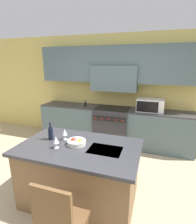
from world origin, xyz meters
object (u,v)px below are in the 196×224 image
object	(u,v)px
wine_bottle	(51,133)
oil_bottle_on_counter	(85,104)
range_stove	(112,126)
fruit_bowl	(76,142)
wine_glass_far	(65,132)
wine_glass_near	(56,140)
microwave	(150,105)
island_chair	(59,222)

from	to	relation	value
wine_bottle	oil_bottle_on_counter	xyz separation A→B (m)	(-0.24, 1.94, -0.01)
wine_bottle	range_stove	bearing A→B (deg)	77.11
fruit_bowl	wine_glass_far	bearing A→B (deg)	157.32
wine_glass_near	fruit_bowl	xyz separation A→B (m)	(0.22, 0.18, -0.07)
microwave	oil_bottle_on_counter	bearing A→B (deg)	-177.34
fruit_bowl	oil_bottle_on_counter	bearing A→B (deg)	109.04
wine_bottle	oil_bottle_on_counter	size ratio (longest dim) A/B	1.59
island_chair	wine_bottle	size ratio (longest dim) A/B	3.81
range_stove	island_chair	size ratio (longest dim) A/B	0.92
range_stove	microwave	size ratio (longest dim) A/B	1.56
island_chair	wine_bottle	world-z (taller)	wine_bottle
microwave	fruit_bowl	bearing A→B (deg)	-113.73
microwave	wine_glass_far	distance (m)	2.26
wine_bottle	oil_bottle_on_counter	world-z (taller)	wine_bottle
range_stove	wine_glass_far	xyz separation A→B (m)	(-0.26, -1.93, 0.55)
island_chair	fruit_bowl	xyz separation A→B (m)	(-0.23, 0.91, 0.37)
oil_bottle_on_counter	wine_bottle	bearing A→B (deg)	-82.86
microwave	island_chair	xyz separation A→B (m)	(-0.67, -2.96, -0.51)
range_stove	wine_glass_near	distance (m)	2.29
microwave	fruit_bowl	distance (m)	2.24
microwave	wine_glass_far	size ratio (longest dim) A/B	3.62
range_stove	wine_bottle	distance (m)	2.11
fruit_bowl	microwave	bearing A→B (deg)	66.27
wine_glass_far	wine_bottle	bearing A→B (deg)	-162.54
fruit_bowl	oil_bottle_on_counter	xyz separation A→B (m)	(-0.68, 1.97, 0.06)
range_stove	fruit_bowl	bearing A→B (deg)	-90.50
range_stove	microwave	xyz separation A→B (m)	(0.88, 0.02, 0.61)
range_stove	wine_bottle	size ratio (longest dim) A/B	3.52
microwave	fruit_bowl	xyz separation A→B (m)	(-0.90, -2.05, -0.14)
wine_bottle	wine_glass_far	bearing A→B (deg)	17.46
wine_glass_near	wine_glass_far	distance (m)	0.28
microwave	oil_bottle_on_counter	size ratio (longest dim) A/B	3.57
island_chair	fruit_bowl	world-z (taller)	island_chair
wine_glass_near	oil_bottle_on_counter	size ratio (longest dim) A/B	0.99
microwave	island_chair	bearing A→B (deg)	-102.67
microwave	island_chair	size ratio (longest dim) A/B	0.59
wine_bottle	wine_glass_near	world-z (taller)	wine_bottle
wine_bottle	wine_glass_far	size ratio (longest dim) A/B	1.61
wine_bottle	wine_glass_far	distance (m)	0.21
wine_glass_far	fruit_bowl	xyz separation A→B (m)	(0.24, -0.10, -0.07)
microwave	island_chair	distance (m)	3.08
wine_glass_near	microwave	bearing A→B (deg)	63.39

